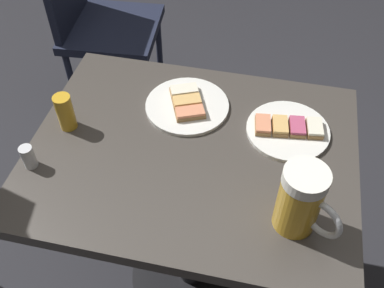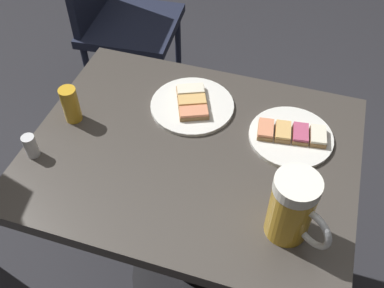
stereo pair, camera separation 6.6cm
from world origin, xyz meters
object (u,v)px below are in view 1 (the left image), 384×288
object	(u,v)px
beer_mug	(301,201)
cafe_chair	(95,16)
plate_far	(288,129)
plate_near	(187,105)
salt_shaker	(28,157)
beer_glass_small	(65,112)

from	to	relation	value
beer_mug	cafe_chair	world-z (taller)	cafe_chair
beer_mug	plate_far	bearing A→B (deg)	7.25
plate_near	plate_far	world-z (taller)	same
plate_far	plate_near	bearing A→B (deg)	82.78
beer_mug	plate_near	bearing A→B (deg)	45.10
plate_far	salt_shaker	bearing A→B (deg)	112.47
plate_far	beer_mug	bearing A→B (deg)	-172.75
plate_near	salt_shaker	xyz separation A→B (m)	(-0.28, 0.33, 0.02)
beer_mug	cafe_chair	distance (m)	1.28
plate_far	cafe_chair	world-z (taller)	cafe_chair
plate_near	salt_shaker	size ratio (longest dim) A/B	3.68
plate_near	beer_mug	world-z (taller)	beer_mug
plate_far	salt_shaker	xyz separation A→B (m)	(-0.25, 0.60, 0.02)
beer_glass_small	plate_near	bearing A→B (deg)	-64.28
beer_glass_small	beer_mug	bearing A→B (deg)	-106.00
plate_near	beer_glass_small	xyz separation A→B (m)	(-0.14, 0.29, 0.04)
beer_mug	beer_glass_small	xyz separation A→B (m)	(0.17, 0.60, -0.03)
plate_near	plate_far	bearing A→B (deg)	-97.22
cafe_chair	plate_near	bearing A→B (deg)	35.95
salt_shaker	plate_near	bearing A→B (deg)	-48.82
cafe_chair	beer_glass_small	bearing A→B (deg)	13.03
plate_far	cafe_chair	bearing A→B (deg)	51.19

